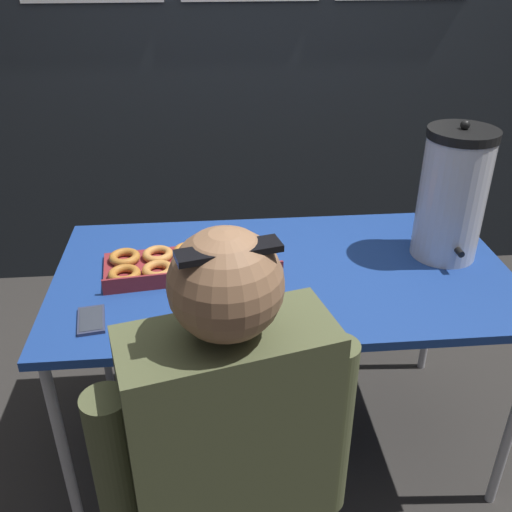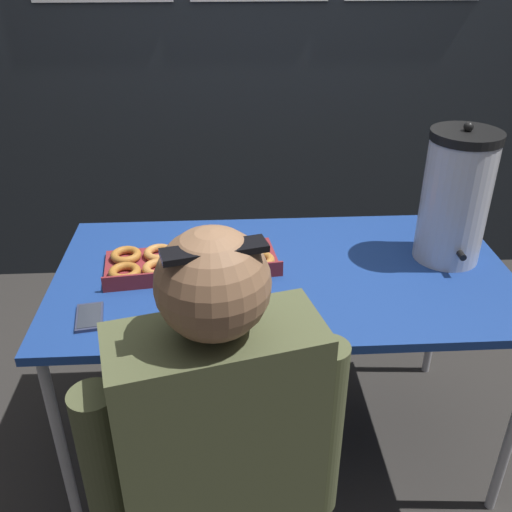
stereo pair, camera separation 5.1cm
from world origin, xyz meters
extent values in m
plane|color=#2D2B28|center=(0.00, 0.00, 0.00)|extent=(12.00, 12.00, 0.00)
cube|color=#23282D|center=(0.00, 1.34, 1.41)|extent=(6.00, 0.10, 2.82)
cube|color=navy|center=(0.00, 0.00, 0.73)|extent=(1.46, 0.78, 0.03)
cylinder|color=#ADADB2|center=(-0.69, -0.35, 0.36)|extent=(0.03, 0.03, 0.72)
cylinder|color=#ADADB2|center=(0.69, -0.35, 0.36)|extent=(0.03, 0.03, 0.72)
cylinder|color=#ADADB2|center=(-0.69, 0.35, 0.36)|extent=(0.03, 0.03, 0.72)
cylinder|color=#ADADB2|center=(0.69, 0.35, 0.36)|extent=(0.03, 0.03, 0.72)
cube|color=maroon|center=(-0.30, 0.06, 0.75)|extent=(0.58, 0.30, 0.02)
cube|color=maroon|center=(-0.28, -0.06, 0.78)|extent=(0.55, 0.07, 0.04)
torus|color=#AD6B28|center=(-0.50, -0.02, 0.77)|extent=(0.14, 0.14, 0.03)
torus|color=#BF7D3A|center=(-0.40, -0.01, 0.77)|extent=(0.14, 0.14, 0.03)
torus|color=#C27F3D|center=(-0.29, 0.00, 0.77)|extent=(0.11, 0.11, 0.03)
torus|color=#B3712F|center=(-0.19, 0.01, 0.77)|extent=(0.11, 0.11, 0.03)
torus|color=#B67431|center=(-0.08, 0.03, 0.77)|extent=(0.14, 0.14, 0.03)
torus|color=#B06D2B|center=(-0.51, 0.08, 0.77)|extent=(0.11, 0.11, 0.03)
torus|color=#C4823F|center=(-0.40, 0.09, 0.77)|extent=(0.14, 0.14, 0.03)
torus|color=#B06E2C|center=(-0.30, 0.11, 0.77)|extent=(0.14, 0.14, 0.03)
torus|color=#A86623|center=(-0.19, 0.12, 0.77)|extent=(0.11, 0.11, 0.03)
cylinder|color=silver|center=(0.55, 0.07, 0.95)|extent=(0.21, 0.21, 0.40)
cylinder|color=black|center=(0.55, 0.07, 1.16)|extent=(0.22, 0.22, 0.03)
sphere|color=black|center=(0.55, 0.07, 1.19)|extent=(0.03, 0.03, 0.03)
cylinder|color=black|center=(0.55, -0.05, 0.82)|extent=(0.02, 0.05, 0.02)
cube|color=#2D334C|center=(-0.57, -0.23, 0.75)|extent=(0.09, 0.14, 0.01)
cube|color=#2D333D|center=(-0.57, -0.23, 0.75)|extent=(0.08, 0.12, 0.00)
cube|color=#4C5133|center=(-0.21, -0.71, 0.75)|extent=(0.45, 0.28, 0.60)
sphere|color=#8E6647|center=(-0.21, -0.71, 1.15)|extent=(0.21, 0.21, 0.21)
cube|color=black|center=(-0.20, -0.74, 1.23)|extent=(0.18, 0.09, 0.01)
cylinder|color=#4C5133|center=(0.02, -0.65, 0.72)|extent=(0.09, 0.09, 0.48)
cylinder|color=#4C5133|center=(-0.43, -0.77, 0.72)|extent=(0.09, 0.09, 0.48)
camera|label=1|loc=(-0.23, -1.56, 1.69)|focal=40.00mm
camera|label=2|loc=(-0.18, -1.56, 1.69)|focal=40.00mm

